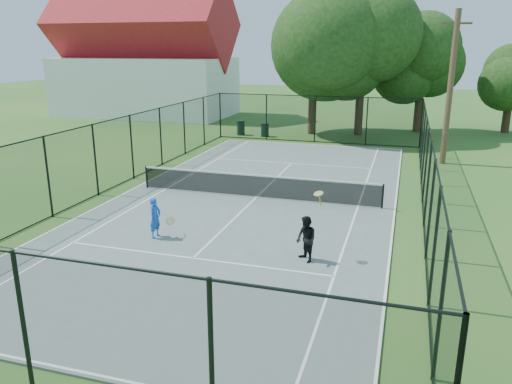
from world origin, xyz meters
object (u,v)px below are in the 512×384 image
(tennis_net, at_px, (257,185))
(player_black, at_px, (306,239))
(trash_bin_left, at_px, (241,128))
(player_blue, at_px, (155,218))
(utility_pole, at_px, (450,88))
(trash_bin_right, at_px, (265,130))

(tennis_net, relative_size, player_black, 4.98)
(tennis_net, distance_m, player_black, 6.46)
(trash_bin_left, distance_m, player_blue, 19.82)
(trash_bin_left, distance_m, utility_pole, 14.54)
(trash_bin_right, distance_m, player_black, 20.93)
(trash_bin_right, height_order, utility_pole, utility_pole)
(tennis_net, xyz_separation_m, player_blue, (-1.82, -5.20, 0.15))
(tennis_net, height_order, trash_bin_left, tennis_net)
(trash_bin_right, relative_size, player_black, 0.46)
(player_black, bearing_deg, trash_bin_right, 109.10)
(trash_bin_right, distance_m, player_blue, 19.44)
(utility_pole, bearing_deg, trash_bin_left, 158.03)
(utility_pole, relative_size, player_blue, 5.85)
(trash_bin_right, distance_m, utility_pole, 12.91)
(player_blue, bearing_deg, player_black, -4.92)
(tennis_net, distance_m, utility_pole, 12.28)
(trash_bin_right, bearing_deg, trash_bin_left, 175.86)
(player_blue, bearing_deg, trash_bin_left, 100.60)
(trash_bin_right, bearing_deg, tennis_net, -75.45)
(utility_pole, distance_m, player_blue, 17.36)
(tennis_net, bearing_deg, utility_pole, 49.70)
(trash_bin_left, xyz_separation_m, player_black, (8.64, -19.91, 0.23))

